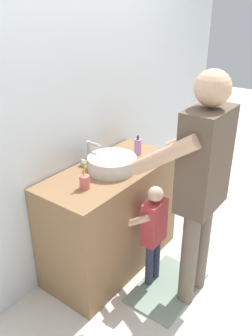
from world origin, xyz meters
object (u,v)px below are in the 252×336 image
at_px(soap_bottle, 138,147).
at_px(adult_parent, 201,174).
at_px(child_toddler, 153,228).
at_px(toothbrush_cup, 85,182).

bearing_deg(soap_bottle, adult_parent, -111.58).
height_order(soap_bottle, child_toddler, soap_bottle).
distance_m(toothbrush_cup, soap_bottle, 0.69).
height_order(toothbrush_cup, soap_bottle, toothbrush_cup).
xyz_separation_m(soap_bottle, adult_parent, (-0.28, -0.70, 0.07)).
height_order(toothbrush_cup, child_toddler, toothbrush_cup).
bearing_deg(adult_parent, child_toddler, 106.56).
distance_m(soap_bottle, child_toddler, 0.69).
relative_size(toothbrush_cup, adult_parent, 0.12).
bearing_deg(toothbrush_cup, adult_parent, -57.45).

